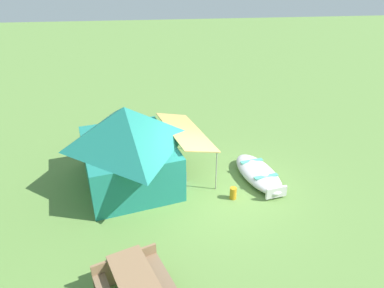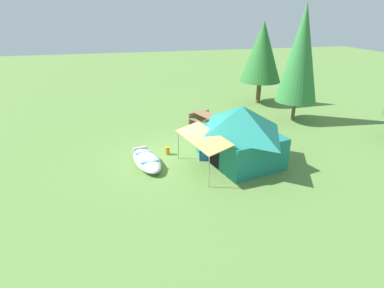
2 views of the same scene
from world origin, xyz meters
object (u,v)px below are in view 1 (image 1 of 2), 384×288
(picnic_table, at_px, (136,287))
(cooler_box, at_px, (177,180))
(beached_rowboat, at_px, (258,173))
(canvas_cabin_tent, at_px, (128,144))
(fuel_can, at_px, (233,193))

(picnic_table, relative_size, cooler_box, 3.63)
(beached_rowboat, height_order, cooler_box, beached_rowboat)
(beached_rowboat, bearing_deg, canvas_cabin_tent, 82.65)
(beached_rowboat, relative_size, fuel_can, 7.05)
(cooler_box, bearing_deg, canvas_cabin_tent, 71.62)
(canvas_cabin_tent, distance_m, fuel_can, 3.54)
(picnic_table, bearing_deg, beached_rowboat, -43.13)
(picnic_table, relative_size, fuel_can, 5.43)
(beached_rowboat, relative_size, canvas_cabin_tent, 0.58)
(beached_rowboat, height_order, fuel_can, beached_rowboat)
(canvas_cabin_tent, height_order, fuel_can, canvas_cabin_tent)
(beached_rowboat, bearing_deg, picnic_table, 136.87)
(cooler_box, relative_size, fuel_can, 1.49)
(beached_rowboat, xyz_separation_m, picnic_table, (-4.16, 3.90, 0.23))
(picnic_table, xyz_separation_m, fuel_can, (3.26, -2.83, -0.28))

